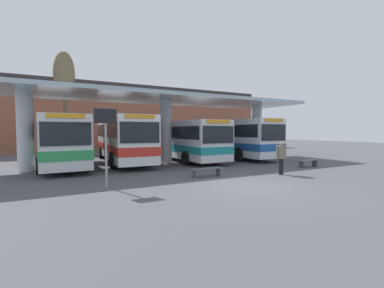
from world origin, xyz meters
The scene contains 13 objects.
ground_plane centered at (0.00, 0.00, 0.00)m, with size 100.00×100.00×0.00m, color #4C4C51.
townhouse_backdrop centered at (0.00, 23.18, 4.76)m, with size 40.00×0.58×8.16m.
station_canopy centered at (0.00, 9.32, 4.19)m, with size 22.76×6.19×4.91m.
transit_bus_left_bay centered at (-7.02, 11.11, 1.83)m, with size 3.08×11.03×3.29m.
transit_bus_center_bay centered at (-2.78, 11.53, 1.88)m, with size 3.10×11.82×3.36m.
transit_bus_right_bay centered at (1.93, 10.72, 1.75)m, with size 2.95×11.03×3.14m.
transit_bus_far_right_bay centered at (6.57, 11.17, 1.86)m, with size 2.95×12.37×3.32m.
waiting_bench_near_pillar centered at (-0.37, 2.76, 0.35)m, with size 1.81×0.44×0.46m.
waiting_bench_mid_platform centered at (7.49, 2.76, 0.34)m, with size 1.67×0.44×0.46m.
info_sign_platform centered at (-5.44, 2.56, 2.35)m, with size 0.90×0.09×3.32m.
pedestrian_waiting centered at (3.59, 1.46, 1.10)m, with size 0.67×0.30×1.80m.
poplar_tree_behind_left centered at (-6.52, 17.52, 7.35)m, with size 1.80×1.80×9.56m.
parked_car_street centered at (0.30, 19.72, 1.00)m, with size 4.19×1.99×2.07m.
Camera 1 is at (-7.27, -8.60, 2.41)m, focal length 24.00 mm.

